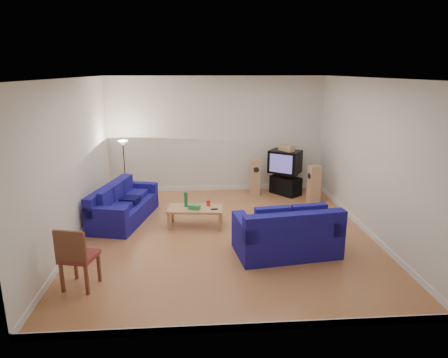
{
  "coord_description": "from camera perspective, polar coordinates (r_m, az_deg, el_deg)",
  "views": [
    {
      "loc": [
        -0.6,
        -7.78,
        3.35
      ],
      "look_at": [
        0.0,
        0.4,
        1.1
      ],
      "focal_mm": 32.0,
      "sensor_mm": 36.0,
      "label": 1
    }
  ],
  "objects": [
    {
      "name": "room",
      "position": [
        8.01,
        0.21,
        2.31
      ],
      "size": [
        6.01,
        6.51,
        3.21
      ],
      "color": "brown",
      "rests_on": "ground"
    },
    {
      "name": "sofa_three_seat",
      "position": [
        9.45,
        -14.34,
        -3.96
      ],
      "size": [
        1.37,
        2.27,
        0.82
      ],
      "rotation": [
        0.0,
        0.0,
        -1.8
      ],
      "color": "#0E0A5F",
      "rests_on": "ground"
    },
    {
      "name": "sofa_loveseat",
      "position": [
        7.6,
        9.04,
        -8.1
      ],
      "size": [
        1.99,
        1.29,
        0.93
      ],
      "rotation": [
        0.0,
        0.0,
        0.14
      ],
      "color": "#0E0A5F",
      "rests_on": "ground"
    },
    {
      "name": "coffee_table",
      "position": [
        8.79,
        -4.1,
        -4.45
      ],
      "size": [
        1.26,
        0.73,
        0.44
      ],
      "rotation": [
        0.0,
        0.0,
        -0.11
      ],
      "color": "tan",
      "rests_on": "ground"
    },
    {
      "name": "bottle",
      "position": [
        8.8,
        -5.45,
        -2.93
      ],
      "size": [
        0.11,
        0.11,
        0.33
      ],
      "primitive_type": "cylinder",
      "rotation": [
        0.0,
        0.0,
        -0.53
      ],
      "color": "#197233",
      "rests_on": "coffee_table"
    },
    {
      "name": "tissue_box",
      "position": [
        8.66,
        -4.26,
        -4.02
      ],
      "size": [
        0.27,
        0.2,
        0.1
      ],
      "primitive_type": "cube",
      "rotation": [
        0.0,
        0.0,
        -0.3
      ],
      "color": "green",
      "rests_on": "coffee_table"
    },
    {
      "name": "red_canister",
      "position": [
        8.86,
        -2.25,
        -3.45
      ],
      "size": [
        0.11,
        0.11,
        0.13
      ],
      "primitive_type": "cylinder",
      "rotation": [
        0.0,
        0.0,
        0.27
      ],
      "color": "red",
      "rests_on": "coffee_table"
    },
    {
      "name": "remote",
      "position": [
        8.64,
        -1.38,
        -4.32
      ],
      "size": [
        0.15,
        0.06,
        0.02
      ],
      "primitive_type": "cube",
      "rotation": [
        0.0,
        0.0,
        0.12
      ],
      "color": "black",
      "rests_on": "coffee_table"
    },
    {
      "name": "tv_stand",
      "position": [
        11.21,
        8.78,
        -0.91
      ],
      "size": [
        0.85,
        0.92,
        0.5
      ],
      "primitive_type": "cube",
      "rotation": [
        0.0,
        0.0,
        -0.91
      ],
      "color": "black",
      "rests_on": "ground"
    },
    {
      "name": "av_receiver",
      "position": [
        11.19,
        9.02,
        0.65
      ],
      "size": [
        0.61,
        0.59,
        0.11
      ],
      "primitive_type": "cube",
      "rotation": [
        0.0,
        0.0,
        -0.6
      ],
      "color": "black",
      "rests_on": "tv_stand"
    },
    {
      "name": "television",
      "position": [
        11.09,
        8.7,
        2.47
      ],
      "size": [
        0.99,
        0.94,
        0.62
      ],
      "rotation": [
        0.0,
        0.0,
        -0.6
      ],
      "color": "black",
      "rests_on": "av_receiver"
    },
    {
      "name": "centre_speaker",
      "position": [
        10.96,
        8.91,
        4.39
      ],
      "size": [
        0.4,
        0.47,
        0.16
      ],
      "primitive_type": "cube",
      "rotation": [
        0.0,
        0.0,
        -0.98
      ],
      "color": "tan",
      "rests_on": "television"
    },
    {
      "name": "speaker_left",
      "position": [
        10.98,
        4.44,
        0.3
      ],
      "size": [
        0.25,
        0.32,
        1.02
      ],
      "rotation": [
        0.0,
        0.0,
        0.05
      ],
      "color": "tan",
      "rests_on": "ground"
    },
    {
      "name": "speaker_right",
      "position": [
        10.58,
        12.72,
        -0.72
      ],
      "size": [
        0.34,
        0.28,
        0.98
      ],
      "rotation": [
        0.0,
        0.0,
        -1.37
      ],
      "color": "tan",
      "rests_on": "ground"
    },
    {
      "name": "floor_lamp",
      "position": [
        10.63,
        -14.18,
        3.85
      ],
      "size": [
        0.27,
        0.27,
        1.6
      ],
      "color": "black",
      "rests_on": "ground"
    },
    {
      "name": "dining_chair",
      "position": [
        6.68,
        -20.35,
        -10.17
      ],
      "size": [
        0.6,
        0.6,
        1.05
      ],
      "rotation": [
        0.0,
        0.0,
        -0.23
      ],
      "color": "brown",
      "rests_on": "ground"
    }
  ]
}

